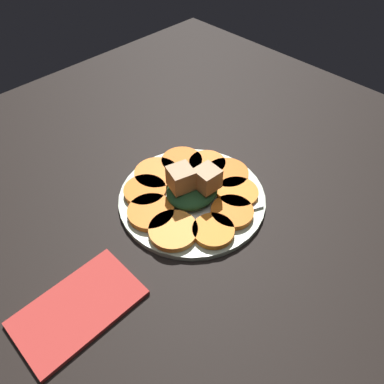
# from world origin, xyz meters

# --- Properties ---
(table_slab) EXTENTS (1.20, 1.20, 0.02)m
(table_slab) POSITION_xyz_m (0.00, 0.00, 0.01)
(table_slab) COLOR black
(table_slab) RESTS_ON ground
(plate) EXTENTS (0.27, 0.27, 0.01)m
(plate) POSITION_xyz_m (0.00, 0.00, 0.03)
(plate) COLOR beige
(plate) RESTS_ON table_slab
(carrot_slice_0) EXTENTS (0.07, 0.07, 0.01)m
(carrot_slice_0) POSITION_xyz_m (0.08, 0.04, 0.04)
(carrot_slice_0) COLOR orange
(carrot_slice_0) RESTS_ON plate
(carrot_slice_1) EXTENTS (0.08, 0.08, 0.01)m
(carrot_slice_1) POSITION_xyz_m (0.05, 0.08, 0.04)
(carrot_slice_1) COLOR orange
(carrot_slice_1) RESTS_ON plate
(carrot_slice_2) EXTENTS (0.09, 0.09, 0.01)m
(carrot_slice_2) POSITION_xyz_m (-0.01, 0.09, 0.04)
(carrot_slice_2) COLOR orange
(carrot_slice_2) RESTS_ON plate
(carrot_slice_3) EXTENTS (0.08, 0.08, 0.01)m
(carrot_slice_3) POSITION_xyz_m (-0.06, 0.07, 0.04)
(carrot_slice_3) COLOR orange
(carrot_slice_3) RESTS_ON plate
(carrot_slice_4) EXTENTS (0.08, 0.08, 0.01)m
(carrot_slice_4) POSITION_xyz_m (-0.08, 0.02, 0.04)
(carrot_slice_4) COLOR orange
(carrot_slice_4) RESTS_ON plate
(carrot_slice_5) EXTENTS (0.08, 0.08, 0.01)m
(carrot_slice_5) POSITION_xyz_m (-0.08, -0.04, 0.04)
(carrot_slice_5) COLOR orange
(carrot_slice_5) RESTS_ON plate
(carrot_slice_6) EXTENTS (0.07, 0.07, 0.01)m
(carrot_slice_6) POSITION_xyz_m (-0.03, -0.09, 0.04)
(carrot_slice_6) COLOR orange
(carrot_slice_6) RESTS_ON plate
(carrot_slice_7) EXTENTS (0.08, 0.08, 0.01)m
(carrot_slice_7) POSITION_xyz_m (0.02, -0.08, 0.04)
(carrot_slice_7) COLOR orange
(carrot_slice_7) RESTS_ON plate
(carrot_slice_8) EXTENTS (0.08, 0.08, 0.01)m
(carrot_slice_8) POSITION_xyz_m (0.06, -0.06, 0.04)
(carrot_slice_8) COLOR orange
(carrot_slice_8) RESTS_ON plate
(carrot_slice_9) EXTENTS (0.08, 0.08, 0.01)m
(carrot_slice_9) POSITION_xyz_m (0.09, -0.01, 0.04)
(carrot_slice_9) COLOR orange
(carrot_slice_9) RESTS_ON plate
(center_pile) EXTENTS (0.10, 0.09, 0.07)m
(center_pile) POSITION_xyz_m (0.00, -0.00, 0.06)
(center_pile) COLOR #235128
(center_pile) RESTS_ON plate
(fork) EXTENTS (0.18, 0.10, 0.00)m
(fork) POSITION_xyz_m (-0.02, -0.06, 0.03)
(fork) COLOR #B2B2B7
(fork) RESTS_ON plate
(napkin) EXTENTS (0.18, 0.11, 0.01)m
(napkin) POSITION_xyz_m (-0.27, -0.04, 0.02)
(napkin) COLOR #B2332D
(napkin) RESTS_ON table_slab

